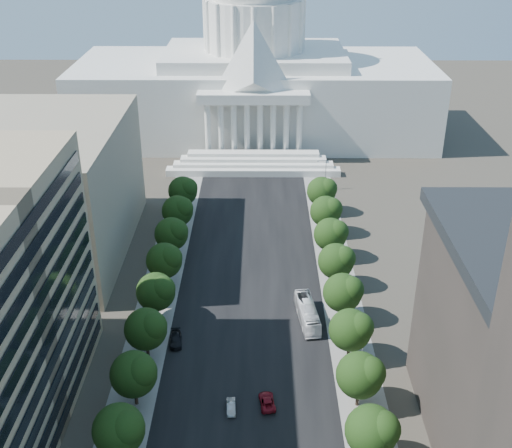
{
  "coord_description": "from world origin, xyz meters",
  "views": [
    {
      "loc": [
        2.07,
        -32.1,
        73.67
      ],
      "look_at": [
        1.26,
        85.36,
        14.14
      ],
      "focal_mm": 45.0,
      "sensor_mm": 36.0,
      "label": 1
    }
  ],
  "objects_px": {
    "car_red": "(267,402)",
    "car_dark_b": "(176,340)",
    "car_silver": "(231,407)",
    "city_bus": "(307,313)"
  },
  "relations": [
    {
      "from": "car_silver",
      "to": "car_dark_b",
      "type": "bearing_deg",
      "value": 118.49
    },
    {
      "from": "car_silver",
      "to": "car_red",
      "type": "height_order",
      "value": "car_red"
    },
    {
      "from": "car_silver",
      "to": "car_dark_b",
      "type": "height_order",
      "value": "car_dark_b"
    },
    {
      "from": "car_red",
      "to": "car_dark_b",
      "type": "relative_size",
      "value": 0.95
    },
    {
      "from": "car_red",
      "to": "city_bus",
      "type": "bearing_deg",
      "value": -116.51
    },
    {
      "from": "car_silver",
      "to": "city_bus",
      "type": "bearing_deg",
      "value": 57.04
    },
    {
      "from": "car_red",
      "to": "car_dark_b",
      "type": "xyz_separation_m",
      "value": [
        -16.82,
        16.24,
        0.07
      ]
    },
    {
      "from": "car_silver",
      "to": "car_dark_b",
      "type": "relative_size",
      "value": 0.74
    },
    {
      "from": "car_dark_b",
      "to": "city_bus",
      "type": "xyz_separation_m",
      "value": [
        24.86,
        7.29,
        1.04
      ]
    },
    {
      "from": "car_silver",
      "to": "car_dark_b",
      "type": "distance_m",
      "value": 20.64
    }
  ]
}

